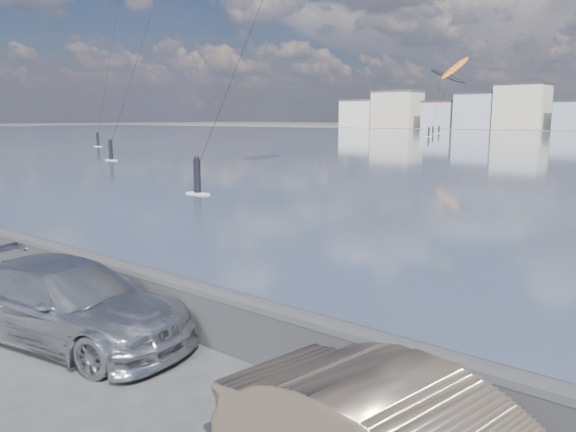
% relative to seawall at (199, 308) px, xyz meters
% --- Properties ---
extents(ground, '(700.00, 700.00, 0.00)m').
position_rel_seawall_xyz_m(ground, '(0.00, -2.70, -0.58)').
color(ground, '#333335').
rests_on(ground, ground).
extents(seawall, '(400.00, 0.36, 1.08)m').
position_rel_seawall_xyz_m(seawall, '(0.00, 0.00, 0.00)').
color(seawall, '#28282B').
rests_on(seawall, ground).
extents(car_silver, '(5.26, 2.92, 1.44)m').
position_rel_seawall_xyz_m(car_silver, '(-1.75, -1.54, 0.14)').
color(car_silver, '#B5B7BC').
rests_on(car_silver, ground).
extents(kitesurfer_12, '(4.68, 17.07, 17.69)m').
position_rel_seawall_xyz_m(kitesurfer_12, '(-44.48, 113.18, 13.75)').
color(kitesurfer_12, orange).
rests_on(kitesurfer_12, ground).
extents(kitesurfer_15, '(9.91, 14.62, 17.14)m').
position_rel_seawall_xyz_m(kitesurfer_15, '(-56.89, 137.63, 13.86)').
color(kitesurfer_15, black).
rests_on(kitesurfer_15, ground).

